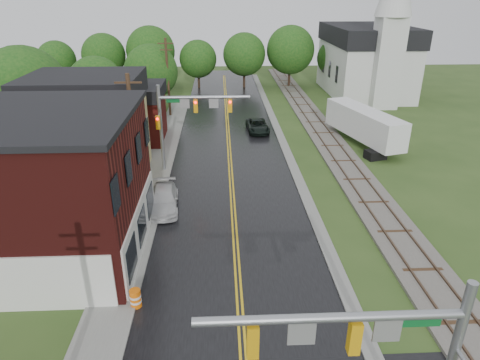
{
  "coord_description": "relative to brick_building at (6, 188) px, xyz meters",
  "views": [
    {
      "loc": [
        -0.76,
        -6.57,
        14.04
      ],
      "look_at": [
        0.34,
        16.9,
        3.5
      ],
      "focal_mm": 32.0,
      "sensor_mm": 36.0,
      "label": 1
    }
  ],
  "objects": [
    {
      "name": "utility_pole_b",
      "position": [
        5.68,
        7.0,
        0.57
      ],
      "size": [
        1.8,
        0.28,
        9.0
      ],
      "color": "#382616",
      "rests_on": "ground"
    },
    {
      "name": "railroad",
      "position": [
        22.48,
        20.0,
        -4.05
      ],
      "size": [
        3.2,
        80.0,
        0.3
      ],
      "color": "#59544C",
      "rests_on": "ground"
    },
    {
      "name": "curb_right",
      "position": [
        17.88,
        20.0,
        -4.15
      ],
      "size": [
        0.8,
        70.0,
        0.12
      ],
      "primitive_type": "cube",
      "color": "gray",
      "rests_on": "ground"
    },
    {
      "name": "brick_building",
      "position": [
        0.0,
        0.0,
        0.0
      ],
      "size": [
        14.3,
        10.3,
        8.3
      ],
      "color": "#48120F",
      "rests_on": "ground"
    },
    {
      "name": "suv_dark",
      "position": [
        15.66,
        22.25,
        -3.51
      ],
      "size": [
        2.39,
        4.74,
        1.28
      ],
      "primitive_type": "imported",
      "rotation": [
        0.0,
        0.0,
        0.06
      ],
      "color": "black",
      "rests_on": "ground"
    },
    {
      "name": "construction_barrel",
      "position": [
        7.48,
        -5.0,
        -3.68
      ],
      "size": [
        0.62,
        0.62,
        0.95
      ],
      "primitive_type": "cylinder",
      "rotation": [
        0.0,
        0.0,
        0.17
      ],
      "color": "orange",
      "rests_on": "ground"
    },
    {
      "name": "pickup_white",
      "position": [
        7.68,
        5.07,
        -3.46
      ],
      "size": [
        2.32,
        4.92,
        1.39
      ],
      "primitive_type": "imported",
      "rotation": [
        0.0,
        0.0,
        0.08
      ],
      "color": "silver",
      "rests_on": "ground"
    },
    {
      "name": "main_road",
      "position": [
        12.48,
        15.0,
        -4.15
      ],
      "size": [
        10.0,
        90.0,
        0.02
      ],
      "primitive_type": "cube",
      "color": "black",
      "rests_on": "ground"
    },
    {
      "name": "yellow_house",
      "position": [
        1.48,
        11.0,
        -0.95
      ],
      "size": [
        8.0,
        7.0,
        6.4
      ],
      "primitive_type": "cube",
      "color": "tan",
      "rests_on": "ground"
    },
    {
      "name": "tree_left_c",
      "position": [
        -1.36,
        24.9,
        0.36
      ],
      "size": [
        6.0,
        6.0,
        7.65
      ],
      "color": "black",
      "rests_on": "ground"
    },
    {
      "name": "traffic_signal_near",
      "position": [
        15.96,
        -13.0,
        0.82
      ],
      "size": [
        7.34,
        0.3,
        7.2
      ],
      "color": "gray",
      "rests_on": "ground"
    },
    {
      "name": "utility_pole_c",
      "position": [
        5.68,
        29.0,
        0.57
      ],
      "size": [
        1.8,
        0.28,
        9.0
      ],
      "color": "#382616",
      "rests_on": "ground"
    },
    {
      "name": "darkred_building",
      "position": [
        2.48,
        20.0,
        -1.95
      ],
      "size": [
        7.0,
        6.0,
        4.4
      ],
      "primitive_type": "cube",
      "color": "#3F0F0C",
      "rests_on": "ground"
    },
    {
      "name": "tree_left_e",
      "position": [
        3.64,
        30.9,
        0.66
      ],
      "size": [
        6.4,
        6.4,
        8.16
      ],
      "color": "black",
      "rests_on": "ground"
    },
    {
      "name": "church",
      "position": [
        32.48,
        38.74,
        1.68
      ],
      "size": [
        10.4,
        18.4,
        20.0
      ],
      "color": "silver",
      "rests_on": "ground"
    },
    {
      "name": "semi_trailer",
      "position": [
        25.59,
        17.73,
        -2.06
      ],
      "size": [
        5.07,
        10.88,
        3.46
      ],
      "color": "black",
      "rests_on": "ground"
    },
    {
      "name": "traffic_signal_far",
      "position": [
        9.01,
        12.0,
        0.82
      ],
      "size": [
        7.34,
        0.43,
        7.2
      ],
      "color": "gray",
      "rests_on": "ground"
    },
    {
      "name": "tree_left_b",
      "position": [
        -5.36,
        16.9,
        1.57
      ],
      "size": [
        7.6,
        7.6,
        9.69
      ],
      "color": "black",
      "rests_on": "ground"
    },
    {
      "name": "sidewalk_left",
      "position": [
        6.28,
        10.0,
        -4.15
      ],
      "size": [
        2.4,
        50.0,
        0.12
      ],
      "primitive_type": "cube",
      "color": "gray",
      "rests_on": "ground"
    }
  ]
}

